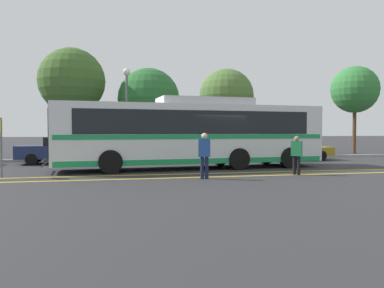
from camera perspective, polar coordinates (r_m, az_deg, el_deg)
ground_plane at (r=18.00m, az=3.39°, el=-3.70°), size 220.00×220.00×0.00m
lane_strip_0 at (r=15.70m, az=1.66°, el=-4.51°), size 32.58×0.20×0.01m
lane_strip_1 at (r=14.53m, az=2.78°, el=-5.04°), size 32.58×0.20×0.01m
curb_strip at (r=23.45m, az=-2.88°, el=-2.20°), size 40.58×0.36×0.15m
transit_bus at (r=17.75m, az=0.05°, el=1.78°), size 13.04×3.57×3.35m
parked_car_1 at (r=21.83m, az=-19.22°, el=-0.85°), size 4.65×2.08×1.46m
parked_car_2 at (r=21.93m, az=-1.54°, el=-0.80°), size 4.25×2.07×1.43m
parked_car_3 at (r=23.80m, az=14.95°, el=-0.77°), size 4.76×2.17×1.30m
pedestrian_0 at (r=15.77m, az=15.65°, el=-1.32°), size 0.47×0.43×1.58m
pedestrian_1 at (r=13.86m, az=1.90°, el=-1.35°), size 0.47×0.35×1.71m
bus_stop_sign at (r=16.13m, az=-27.09°, el=0.60°), size 0.07×0.40×2.29m
street_lamp at (r=23.82m, az=-9.91°, el=7.28°), size 0.46×0.46×5.69m
tree_0 at (r=28.66m, az=5.28°, el=7.24°), size 4.12×4.12×6.49m
tree_1 at (r=27.36m, az=-17.83°, el=9.10°), size 4.52×4.52×7.49m
tree_2 at (r=32.50m, az=23.57°, el=7.58°), size 3.68×3.68×6.91m
tree_3 at (r=27.04m, az=-6.60°, el=6.80°), size 4.39×4.39×6.26m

